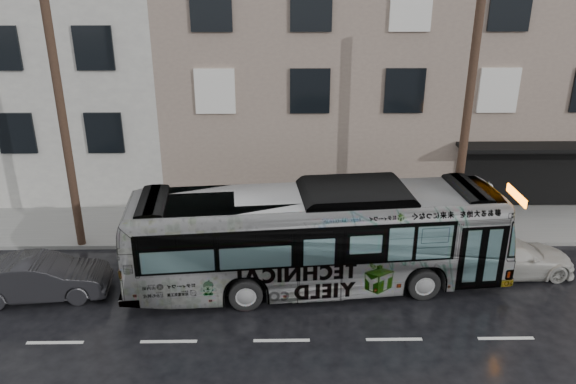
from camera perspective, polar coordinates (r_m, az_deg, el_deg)
name	(u,v)px	position (r m, az deg, el deg)	size (l,w,h in m)	color
ground	(281,293)	(18.51, -0.69, -10.20)	(120.00, 120.00, 0.00)	black
sidewalk	(281,226)	(22.77, -0.74, -3.44)	(90.00, 3.60, 0.15)	gray
building_taupe	(380,59)	(29.12, 9.30, 13.14)	(20.00, 12.00, 11.00)	gray
utility_pole_front	(466,126)	(20.71, 17.62, 6.40)	(0.30, 0.30, 9.00)	#402B20
utility_pole_rear	(64,128)	(21.03, -21.80, 6.08)	(0.30, 0.30, 9.00)	#402B20
sign_post	(485,212)	(22.14, 19.35, -1.92)	(0.06, 0.06, 2.40)	slate
bus	(317,238)	(18.20, 2.92, -4.64)	(2.88, 12.30, 3.43)	#B2B2B2
white_sedan	(509,257)	(20.71, 21.53, -6.12)	(1.79, 4.40, 1.28)	#B4B2AB
dark_sedan	(42,278)	(19.61, -23.75, -7.97)	(1.45, 4.16, 1.37)	black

